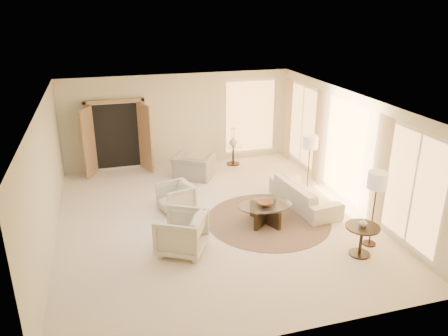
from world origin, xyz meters
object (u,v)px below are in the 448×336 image
object	(u,v)px
armchair_left	(176,196)
armchair_right	(181,231)
accent_chair	(194,163)
coffee_table	(265,211)
floor_lamp_far	(377,184)
bowl	(266,203)
end_table	(362,235)
end_vase	(363,223)
side_vase	(233,141)
floor_lamp_near	(310,145)
side_table	(233,153)
sofa	(304,194)

from	to	relation	value
armchair_left	armchair_right	distance (m)	1.90
accent_chair	coffee_table	bearing A→B (deg)	139.71
floor_lamp_far	bowl	distance (m)	2.49
end_table	end_vase	size ratio (longest dim) A/B	3.97
side_vase	end_vase	bearing A→B (deg)	-80.84
floor_lamp_near	floor_lamp_far	size ratio (longest dim) A/B	0.98
side_vase	floor_lamp_near	bearing A→B (deg)	-65.49
coffee_table	bowl	distance (m)	0.21
side_table	bowl	distance (m)	3.95
accent_chair	coffee_table	xyz separation A→B (m)	(0.99, -3.16, -0.18)
accent_chair	armchair_left	bearing A→B (deg)	98.28
end_table	bowl	world-z (taller)	end_table
sofa	coffee_table	distance (m)	1.39
side_table	floor_lamp_far	distance (m)	5.68
bowl	accent_chair	bearing A→B (deg)	107.40
end_vase	side_vase	bearing A→B (deg)	99.16
bowl	coffee_table	bearing A→B (deg)	0.00
accent_chair	side_vase	bearing A→B (deg)	-119.49
floor_lamp_far	side_vase	size ratio (longest dim) A/B	6.20
armchair_left	coffee_table	xyz separation A→B (m)	(1.86, -1.21, -0.09)
armchair_left	end_table	xyz separation A→B (m)	(3.22, -3.00, 0.06)
armchair_left	floor_lamp_near	size ratio (longest dim) A/B	0.48
armchair_right	side_table	distance (m)	5.24
armchair_right	floor_lamp_far	distance (m)	4.05
sofa	end_vase	world-z (taller)	end_vase
side_vase	end_table	bearing A→B (deg)	-80.84
end_vase	bowl	bearing A→B (deg)	127.23
accent_chair	floor_lamp_near	size ratio (longest dim) A/B	0.67
end_vase	side_table	bearing A→B (deg)	99.16
end_table	floor_lamp_near	distance (m)	3.18
sofa	floor_lamp_near	distance (m)	1.30
end_vase	sofa	bearing A→B (deg)	92.34
side_vase	bowl	bearing A→B (deg)	-96.40
bowl	end_vase	world-z (taller)	end_vase
end_vase	side_vase	xyz separation A→B (m)	(-0.92, 5.72, 0.03)
sofa	floor_lamp_far	distance (m)	2.40
armchair_left	floor_lamp_far	bearing A→B (deg)	38.37
armchair_left	coffee_table	bearing A→B (deg)	42.00
accent_chair	side_vase	distance (m)	1.65
armchair_right	floor_lamp_far	xyz separation A→B (m)	(3.86, -0.83, 0.93)
sofa	floor_lamp_near	world-z (taller)	floor_lamp_near
sofa	side_table	distance (m)	3.44
side_table	side_vase	distance (m)	0.37
side_table	floor_lamp_far	xyz separation A→B (m)	(1.34, -5.42, 1.02)
armchair_right	side_table	world-z (taller)	armchair_right
accent_chair	floor_lamp_near	distance (m)	3.40
accent_chair	side_table	world-z (taller)	accent_chair
side_table	floor_lamp_far	size ratio (longest dim) A/B	0.38
sofa	armchair_left	world-z (taller)	armchair_left
floor_lamp_far	end_table	bearing A→B (deg)	-144.99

